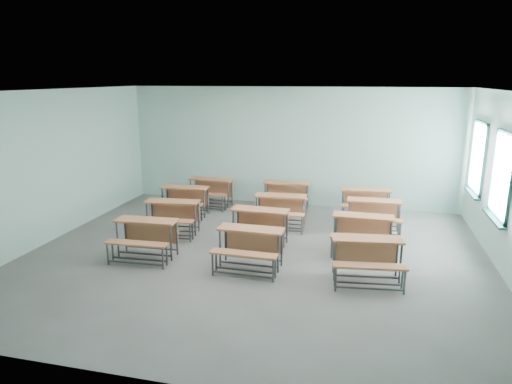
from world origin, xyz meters
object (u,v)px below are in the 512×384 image
at_px(desk_unit_r0c2, 367,254).
at_px(desk_unit_r2c0, 184,197).
at_px(desk_unit_r0c1, 249,243).
at_px(desk_unit_r1c0, 171,213).
at_px(desk_unit_r2c2, 374,212).
at_px(desk_unit_r3c0, 210,188).
at_px(desk_unit_r3c1, 286,192).
at_px(desk_unit_r2c1, 280,206).
at_px(desk_unit_r3c2, 366,200).
at_px(desk_unit_r0c0, 145,233).
at_px(desk_unit_r1c2, 363,229).
at_px(desk_unit_r1c1, 259,222).

height_order(desk_unit_r0c2, desk_unit_r2c0, same).
relative_size(desk_unit_r0c1, desk_unit_r1c0, 0.95).
bearing_deg(desk_unit_r2c2, desk_unit_r3c0, 162.79).
relative_size(desk_unit_r1c0, desk_unit_r3c1, 1.03).
bearing_deg(desk_unit_r2c1, desk_unit_r3c0, 145.62).
xyz_separation_m(desk_unit_r3c0, desk_unit_r3c2, (4.15, -0.21, 0.00)).
height_order(desk_unit_r0c2, desk_unit_r3c2, same).
relative_size(desk_unit_r0c0, desk_unit_r0c2, 0.96).
bearing_deg(desk_unit_r3c0, desk_unit_r2c0, -103.22).
xyz_separation_m(desk_unit_r2c1, desk_unit_r3c2, (1.95, 1.10, 0.00)).
relative_size(desk_unit_r0c2, desk_unit_r3c0, 1.03).
xyz_separation_m(desk_unit_r1c2, desk_unit_r2c0, (-4.44, 1.46, 0.00)).
bearing_deg(desk_unit_r1c1, desk_unit_r1c2, 3.69).
distance_m(desk_unit_r2c1, desk_unit_r3c0, 2.57).
distance_m(desk_unit_r1c0, desk_unit_r1c2, 4.17).
height_order(desk_unit_r2c1, desk_unit_r3c0, same).
xyz_separation_m(desk_unit_r0c2, desk_unit_r3c1, (-2.12, 3.92, 0.00)).
height_order(desk_unit_r0c1, desk_unit_r1c2, same).
relative_size(desk_unit_r2c2, desk_unit_r3c1, 0.98).
distance_m(desk_unit_r1c0, desk_unit_r3c1, 3.28).
distance_m(desk_unit_r2c2, desk_unit_r3c0, 4.51).
xyz_separation_m(desk_unit_r1c0, desk_unit_r1c2, (4.17, -0.11, 0.00)).
bearing_deg(desk_unit_r2c1, desk_unit_r1c0, -158.00).
height_order(desk_unit_r1c0, desk_unit_r3c2, same).
xyz_separation_m(desk_unit_r1c1, desk_unit_r1c2, (2.12, 0.06, 0.00)).
height_order(desk_unit_r1c0, desk_unit_r1c1, same).
distance_m(desk_unit_r0c1, desk_unit_r2c2, 3.42).
distance_m(desk_unit_r0c1, desk_unit_r1c2, 2.39).
relative_size(desk_unit_r1c1, desk_unit_r1c2, 1.01).
relative_size(desk_unit_r0c2, desk_unit_r1c0, 1.01).
xyz_separation_m(desk_unit_r1c1, desk_unit_r3c1, (0.11, 2.64, 0.00)).
bearing_deg(desk_unit_r3c0, desk_unit_r3c1, 5.89).
distance_m(desk_unit_r1c2, desk_unit_r2c0, 4.67).
xyz_separation_m(desk_unit_r0c0, desk_unit_r0c2, (4.21, -0.05, 0.00)).
bearing_deg(desk_unit_r3c2, desk_unit_r2c0, -173.96).
height_order(desk_unit_r0c1, desk_unit_r3c1, same).
height_order(desk_unit_r2c0, desk_unit_r3c1, same).
bearing_deg(desk_unit_r0c0, desk_unit_r2c0, 94.38).
relative_size(desk_unit_r0c2, desk_unit_r2c2, 1.06).
distance_m(desk_unit_r0c1, desk_unit_r1c1, 1.27).
relative_size(desk_unit_r2c2, desk_unit_r3c0, 0.97).
bearing_deg(desk_unit_r2c1, desk_unit_r0c2, -55.14).
distance_m(desk_unit_r1c0, desk_unit_r2c0, 1.37).
relative_size(desk_unit_r0c2, desk_unit_r1c1, 1.05).
xyz_separation_m(desk_unit_r0c1, desk_unit_r2c0, (-2.44, 2.78, 0.00)).
bearing_deg(desk_unit_r2c1, desk_unit_r0c0, -134.91).
distance_m(desk_unit_r1c1, desk_unit_r1c2, 2.12).
bearing_deg(desk_unit_r3c2, desk_unit_r0c0, -143.60).
bearing_deg(desk_unit_r1c0, desk_unit_r3c0, 82.43).
relative_size(desk_unit_r1c0, desk_unit_r2c0, 1.03).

